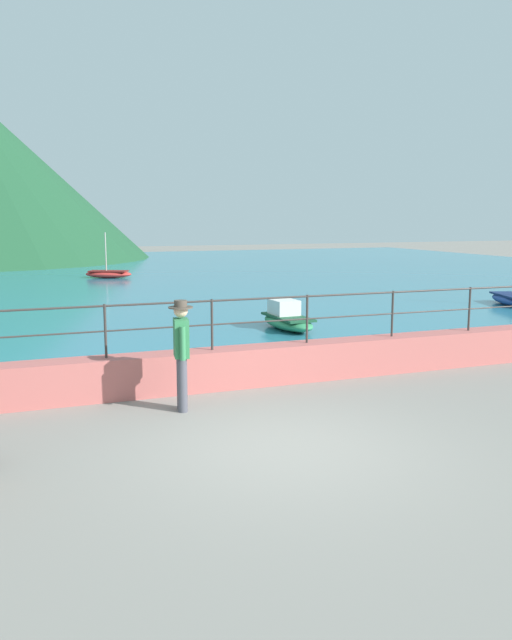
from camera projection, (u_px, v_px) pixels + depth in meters
name	position (u px, v px, depth m)	size (l,w,h in m)	color
ground_plane	(284.00, 447.00, 8.54)	(120.00, 120.00, 0.00)	gray
promenade_wall	(212.00, 369.00, 11.44)	(20.00, 0.56, 0.70)	#BC605B
railing	(212.00, 315.00, 11.29)	(18.44, 0.04, 0.90)	#383330
lake_water	(80.00, 277.00, 32.38)	(64.00, 44.32, 0.06)	teal
person_walking	(181.00, 349.00, 10.04)	(0.38, 0.56, 1.75)	#4C4C56
boat_2	(511.00, 299.00, 21.96)	(1.54, 2.46, 2.24)	#2D4C9E
boat_3	(108.00, 274.00, 31.74)	(2.46, 1.83, 2.22)	red
boat_4	(287.00, 319.00, 17.22)	(0.99, 2.33, 0.76)	#338C59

